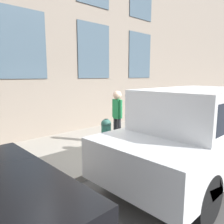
{
  "coord_description": "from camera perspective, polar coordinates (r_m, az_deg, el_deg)",
  "views": [
    {
      "loc": [
        -3.28,
        3.86,
        2.04
      ],
      "look_at": [
        0.84,
        -0.08,
        1.1
      ],
      "focal_mm": 35.0,
      "sensor_mm": 36.0,
      "label": 1
    }
  ],
  "objects": [
    {
      "name": "person",
      "position": [
        6.14,
        1.37,
        -0.03
      ],
      "size": [
        0.36,
        0.24,
        1.5
      ],
      "rotation": [
        0.0,
        0.0,
        -1.21
      ],
      "color": "#232328",
      "rests_on": "sidewalk"
    },
    {
      "name": "ground_plane",
      "position": [
        5.46,
        5.65,
        -12.61
      ],
      "size": [
        80.0,
        80.0,
        0.0
      ],
      "primitive_type": "plane",
      "color": "#514F4C"
    },
    {
      "name": "sidewalk",
      "position": [
        6.48,
        -4.82,
        -8.39
      ],
      "size": [
        3.08,
        60.0,
        0.13
      ],
      "color": "#A8A093",
      "rests_on": "ground_plane"
    },
    {
      "name": "fire_hydrant",
      "position": [
        5.53,
        -1.53,
        -6.03
      ],
      "size": [
        0.33,
        0.44,
        0.85
      ],
      "color": "#2D7260",
      "rests_on": "sidewalk"
    },
    {
      "name": "parked_truck_white_near",
      "position": [
        4.73,
        21.3,
        -3.68
      ],
      "size": [
        1.83,
        4.28,
        1.79
      ],
      "color": "black",
      "rests_on": "ground_plane"
    }
  ]
}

